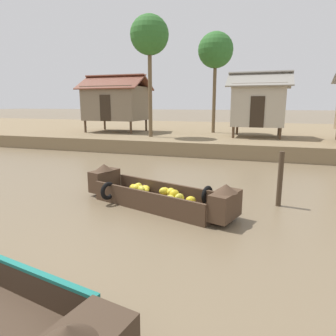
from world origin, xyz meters
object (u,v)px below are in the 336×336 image
(stilt_house_mid_left, at_px, (258,104))
(stilt_house_left, at_px, (116,103))
(palm_tree_mid, at_px, (216,51))
(mooring_post, at_px, (280,179))
(banana_boat, at_px, (157,195))
(palm_tree_near, at_px, (149,36))

(stilt_house_mid_left, bearing_deg, stilt_house_left, 176.63)
(palm_tree_mid, relative_size, mooring_post, 4.45)
(palm_tree_mid, bearing_deg, banana_boat, -86.14)
(mooring_post, bearing_deg, palm_tree_mid, 107.58)
(banana_boat, bearing_deg, palm_tree_near, 112.31)
(stilt_house_mid_left, xyz_separation_m, palm_tree_mid, (-3.13, 2.05, 3.59))
(stilt_house_left, distance_m, palm_tree_mid, 8.00)
(mooring_post, bearing_deg, stilt_house_left, 133.51)
(stilt_house_left, height_order, palm_tree_mid, palm_tree_mid)
(palm_tree_near, relative_size, mooring_post, 4.66)
(banana_boat, distance_m, palm_tree_mid, 15.69)
(stilt_house_mid_left, distance_m, palm_tree_mid, 5.19)
(stilt_house_mid_left, relative_size, mooring_post, 2.57)
(mooring_post, bearing_deg, banana_boat, -161.13)
(stilt_house_left, relative_size, stilt_house_mid_left, 1.19)
(stilt_house_left, xyz_separation_m, mooring_post, (11.27, -11.88, -2.16))
(stilt_house_left, bearing_deg, palm_tree_mid, 11.62)
(stilt_house_left, distance_m, palm_tree_near, 6.00)
(stilt_house_mid_left, height_order, palm_tree_near, palm_tree_near)
(palm_tree_near, height_order, palm_tree_mid, palm_tree_near)
(banana_boat, bearing_deg, stilt_house_mid_left, 80.12)
(palm_tree_mid, distance_m, mooring_post, 15.07)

